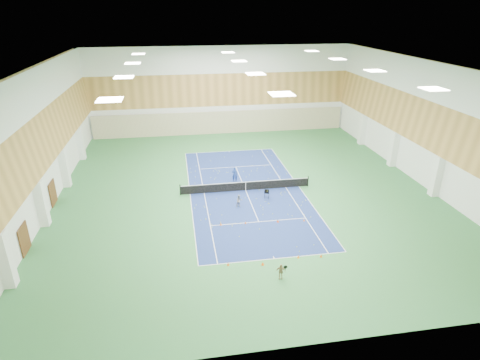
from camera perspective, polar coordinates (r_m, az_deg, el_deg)
name	(u,v)px	position (r m, az deg, el deg)	size (l,w,h in m)	color
ground	(246,190)	(39.72, 0.80, -1.49)	(40.00, 40.00, 0.00)	#2F6F39
room_shell	(246,132)	(37.58, 0.86, 6.83)	(36.00, 40.00, 12.00)	white
wood_cladding	(246,111)	(37.06, 0.87, 9.79)	(36.00, 40.00, 8.00)	#BD8A46
ceiling_light_grid	(246,67)	(36.33, 0.91, 15.81)	(21.40, 25.40, 0.06)	white
court_surface	(246,190)	(39.72, 0.80, -1.49)	(10.97, 23.77, 0.01)	navy
tennis_balls_scatter	(246,190)	(39.70, 0.80, -1.43)	(10.57, 22.77, 0.07)	#B5CC22
tennis_net	(246,185)	(39.49, 0.81, -0.77)	(12.80, 0.10, 1.10)	black
back_curtain	(221,122)	(57.59, -2.66, 8.18)	(35.40, 0.16, 3.20)	#C6B793
door_left_a	(24,239)	(33.64, -28.33, -7.39)	(0.08, 1.80, 2.20)	#593319
door_left_b	(53,193)	(40.43, -25.07, -1.68)	(0.08, 1.80, 2.20)	#593319
coach	(235,174)	(41.47, -0.76, 0.83)	(0.58, 0.38, 1.60)	navy
child_court	(239,201)	(36.29, -0.12, -2.99)	(0.58, 0.45, 1.19)	gray
child_apron	(281,271)	(27.47, 5.81, -12.80)	(0.66, 0.28, 1.13)	#A0865B
ball_cart	(267,194)	(38.13, 3.81, -2.00)	(0.46, 0.46, 0.79)	black
cone_svc_a	(221,224)	(33.61, -2.75, -6.25)	(0.21, 0.21, 0.23)	orange
cone_svc_b	(246,223)	(33.81, 0.79, -6.07)	(0.17, 0.17, 0.19)	orange
cone_svc_c	(278,221)	(34.15, 5.41, -5.81)	(0.22, 0.22, 0.24)	#E6430C
cone_svc_d	(304,220)	(34.61, 9.10, -5.65)	(0.17, 0.17, 0.19)	#F1600C
cone_base_a	(228,264)	(28.82, -1.71, -11.83)	(0.20, 0.20, 0.22)	#E95A0C
cone_base_b	(263,263)	(28.87, 3.26, -11.77)	(0.22, 0.22, 0.25)	#FF5B0D
cone_base_c	(298,256)	(29.85, 8.30, -10.71)	(0.21, 0.21, 0.23)	orange
cone_base_d	(321,256)	(30.23, 11.47, -10.51)	(0.19, 0.19, 0.21)	#EE5C0C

